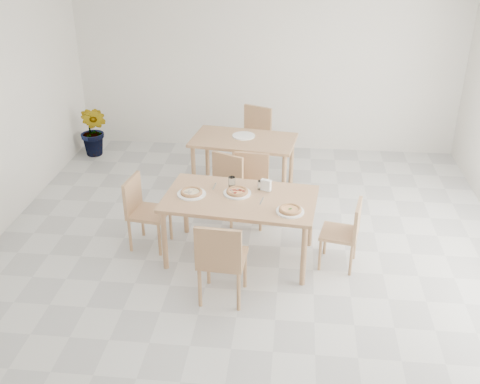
# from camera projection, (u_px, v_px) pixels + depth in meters

# --- Properties ---
(main_table) EXTENTS (1.72, 1.08, 0.75)m
(main_table) POSITION_uv_depth(u_px,v_px,m) (240.00, 203.00, 6.07)
(main_table) COLOR tan
(main_table) RESTS_ON ground
(chair_south) EXTENTS (0.48, 0.48, 0.91)m
(chair_south) POSITION_uv_depth(u_px,v_px,m) (221.00, 257.00, 5.40)
(chair_south) COLOR tan
(chair_south) RESTS_ON ground
(chair_north) EXTENTS (0.46, 0.46, 0.86)m
(chair_north) POSITION_uv_depth(u_px,v_px,m) (250.00, 183.00, 6.91)
(chair_north) COLOR tan
(chair_north) RESTS_ON ground
(chair_west) EXTENTS (0.47, 0.47, 0.84)m
(chair_west) POSITION_uv_depth(u_px,v_px,m) (142.00, 207.00, 6.38)
(chair_west) COLOR tan
(chair_west) RESTS_ON ground
(chair_east) EXTENTS (0.46, 0.46, 0.78)m
(chair_east) POSITION_uv_depth(u_px,v_px,m) (347.00, 230.00, 6.01)
(chair_east) COLOR tan
(chair_east) RESTS_ON ground
(plate_margherita) EXTENTS (0.29, 0.29, 0.02)m
(plate_margherita) POSITION_uv_depth(u_px,v_px,m) (290.00, 211.00, 5.74)
(plate_margherita) COLOR white
(plate_margherita) RESTS_ON main_table
(plate_mushroom) EXTENTS (0.31, 0.31, 0.02)m
(plate_mushroom) POSITION_uv_depth(u_px,v_px,m) (192.00, 194.00, 6.09)
(plate_mushroom) COLOR white
(plate_mushroom) RESTS_ON main_table
(plate_pepperoni) EXTENTS (0.30, 0.30, 0.02)m
(plate_pepperoni) POSITION_uv_depth(u_px,v_px,m) (237.00, 193.00, 6.11)
(plate_pepperoni) COLOR white
(plate_pepperoni) RESTS_ON main_table
(pizza_margherita) EXTENTS (0.29, 0.29, 0.03)m
(pizza_margherita) POSITION_uv_depth(u_px,v_px,m) (290.00, 209.00, 5.73)
(pizza_margherita) COLOR tan
(pizza_margherita) RESTS_ON plate_margherita
(pizza_mushroom) EXTENTS (0.31, 0.31, 0.03)m
(pizza_mushroom) POSITION_uv_depth(u_px,v_px,m) (191.00, 192.00, 6.08)
(pizza_mushroom) COLOR tan
(pizza_mushroom) RESTS_ON plate_mushroom
(pizza_pepperoni) EXTENTS (0.30, 0.30, 0.03)m
(pizza_pepperoni) POSITION_uv_depth(u_px,v_px,m) (237.00, 191.00, 6.10)
(pizza_pepperoni) COLOR tan
(pizza_pepperoni) RESTS_ON plate_pepperoni
(tumbler_a) EXTENTS (0.08, 0.08, 0.11)m
(tumbler_a) POSITION_uv_depth(u_px,v_px,m) (232.00, 182.00, 6.26)
(tumbler_a) COLOR white
(tumbler_a) RESTS_ON main_table
(tumbler_b) EXTENTS (0.07, 0.07, 0.10)m
(tumbler_b) POSITION_uv_depth(u_px,v_px,m) (261.00, 185.00, 6.19)
(tumbler_b) COLOR white
(tumbler_b) RESTS_ON main_table
(napkin_holder) EXTENTS (0.13, 0.10, 0.14)m
(napkin_holder) POSITION_uv_depth(u_px,v_px,m) (266.00, 186.00, 6.14)
(napkin_holder) COLOR silver
(napkin_holder) RESTS_ON main_table
(fork_a) EXTENTS (0.04, 0.18, 0.01)m
(fork_a) POSITION_uv_depth(u_px,v_px,m) (262.00, 201.00, 5.96)
(fork_a) COLOR silver
(fork_a) RESTS_ON main_table
(fork_b) EXTENTS (0.03, 0.18, 0.01)m
(fork_b) POSITION_uv_depth(u_px,v_px,m) (214.00, 186.00, 6.27)
(fork_b) COLOR silver
(fork_b) RESTS_ON main_table
(second_table) EXTENTS (1.47, 0.96, 0.75)m
(second_table) POSITION_uv_depth(u_px,v_px,m) (244.00, 145.00, 7.61)
(second_table) COLOR tan
(second_table) RESTS_ON ground
(chair_back_s) EXTENTS (0.57, 0.57, 0.87)m
(chair_back_s) POSITION_uv_depth(u_px,v_px,m) (232.00, 178.00, 7.04)
(chair_back_s) COLOR tan
(chair_back_s) RESTS_ON ground
(chair_back_n) EXTENTS (0.60, 0.60, 0.92)m
(chair_back_n) POSITION_uv_depth(u_px,v_px,m) (254.00, 133.00, 8.37)
(chair_back_n) COLOR tan
(chair_back_n) RESTS_ON ground
(plate_empty) EXTENTS (0.31, 0.31, 0.02)m
(plate_empty) POSITION_uv_depth(u_px,v_px,m) (244.00, 136.00, 7.64)
(plate_empty) COLOR white
(plate_empty) RESTS_ON second_table
(potted_plant) EXTENTS (0.56, 0.51, 0.83)m
(potted_plant) POSITION_uv_depth(u_px,v_px,m) (94.00, 131.00, 8.78)
(potted_plant) COLOR #2F6B20
(potted_plant) RESTS_ON ground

